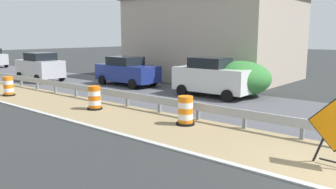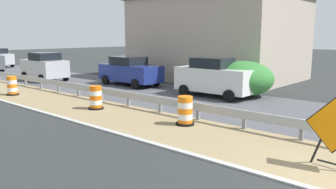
# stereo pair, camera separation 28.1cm
# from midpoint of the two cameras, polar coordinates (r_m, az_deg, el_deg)

# --- Properties ---
(warning_sign_diamond) EXTENTS (0.18, 1.47, 1.87)m
(warning_sign_diamond) POSITION_cam_midpoint_polar(r_m,az_deg,el_deg) (9.63, 25.56, -5.08)
(warning_sign_diamond) COLOR black
(warning_sign_diamond) RESTS_ON ground
(traffic_barrel_nearest) EXTENTS (0.71, 0.71, 1.10)m
(traffic_barrel_nearest) POSITION_cam_midpoint_polar(r_m,az_deg,el_deg) (12.93, 2.31, -2.91)
(traffic_barrel_nearest) COLOR orange
(traffic_barrel_nearest) RESTS_ON ground
(traffic_barrel_close) EXTENTS (0.70, 0.70, 1.08)m
(traffic_barrel_close) POSITION_cam_midpoint_polar(r_m,az_deg,el_deg) (15.99, -12.69, -0.72)
(traffic_barrel_close) COLOR orange
(traffic_barrel_close) RESTS_ON ground
(traffic_barrel_mid) EXTENTS (0.67, 0.67, 1.08)m
(traffic_barrel_mid) POSITION_cam_midpoint_polar(r_m,az_deg,el_deg) (21.24, -25.47, 1.13)
(traffic_barrel_mid) COLOR orange
(traffic_barrel_mid) RESTS_ON ground
(car_lead_far_lane) EXTENTS (2.21, 4.06, 2.10)m
(car_lead_far_lane) POSITION_cam_midpoint_polar(r_m,az_deg,el_deg) (27.28, -20.88, 4.35)
(car_lead_far_lane) COLOR silver
(car_lead_far_lane) RESTS_ON ground
(car_mid_far_lane) EXTENTS (2.02, 4.38, 2.16)m
(car_mid_far_lane) POSITION_cam_midpoint_polar(r_m,az_deg,el_deg) (18.97, 6.92, 2.88)
(car_mid_far_lane) COLOR silver
(car_mid_far_lane) RESTS_ON ground
(car_distant_a) EXTENTS (2.19, 4.73, 1.95)m
(car_distant_a) POSITION_cam_midpoint_polar(r_m,az_deg,el_deg) (23.36, -7.25, 3.92)
(car_distant_a) COLOR navy
(car_distant_a) RESTS_ON ground
(roadside_shop_near) EXTENTS (9.22, 12.08, 6.36)m
(roadside_shop_near) POSITION_cam_midpoint_polar(r_m,az_deg,el_deg) (27.25, 7.35, 9.41)
(roadside_shop_near) COLOR #AD9E8E
(roadside_shop_near) RESTS_ON ground
(utility_pole_near) EXTENTS (0.24, 1.80, 8.71)m
(utility_pole_near) POSITION_cam_midpoint_polar(r_m,az_deg,el_deg) (21.37, 14.84, 12.64)
(utility_pole_near) COLOR brown
(utility_pole_near) RESTS_ON ground
(bush_roadside) EXTENTS (3.45, 3.45, 1.97)m
(bush_roadside) POSITION_cam_midpoint_polar(r_m,az_deg,el_deg) (19.44, 11.52, 2.65)
(bush_roadside) COLOR #337533
(bush_roadside) RESTS_ON ground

